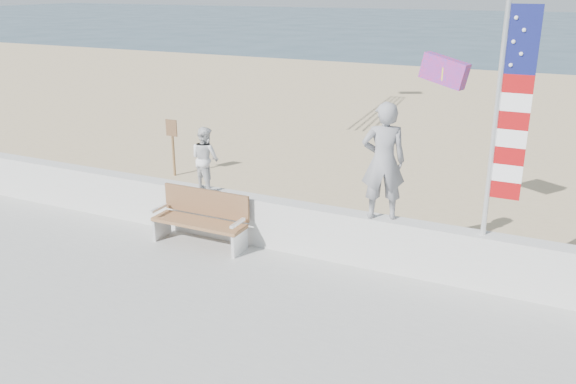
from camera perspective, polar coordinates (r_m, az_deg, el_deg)
name	(u,v)px	position (r m, az deg, el deg)	size (l,w,h in m)	color
ground	(227,306)	(9.71, -5.76, -10.55)	(220.00, 220.00, 0.00)	#294252
sand	(392,160)	(17.43, 9.69, 2.99)	(90.00, 40.00, 0.08)	tan
seawall	(283,225)	(11.02, -0.49, -3.09)	(30.00, 0.35, 0.90)	silver
adult	(383,161)	(9.93, 8.91, 2.86)	(0.71, 0.47, 1.94)	gray
child	(205,158)	(11.43, -7.75, 3.13)	(0.58, 0.45, 1.20)	silver
bench	(202,217)	(11.30, -8.09, -2.38)	(1.80, 0.57, 1.00)	#946640
flag	(506,113)	(9.38, 19.70, 6.95)	(0.50, 0.08, 3.50)	white
parafoil_kite	(446,71)	(11.81, 14.54, 10.89)	(0.97, 0.47, 0.65)	#FB1B27
sign	(173,143)	(15.68, -10.75, 4.55)	(0.32, 0.07, 1.46)	olive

